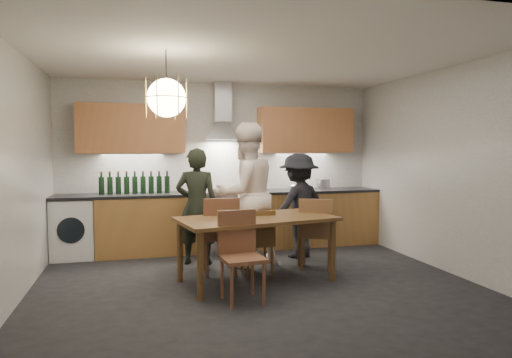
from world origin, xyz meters
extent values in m
plane|color=black|center=(0.00, 0.00, 0.00)|extent=(5.00, 5.00, 0.00)
cube|color=silver|center=(0.00, 2.25, 1.30)|extent=(5.00, 0.02, 2.60)
cube|color=silver|center=(0.00, -2.25, 1.30)|extent=(5.00, 0.02, 2.60)
cube|color=silver|center=(-2.50, 0.00, 1.30)|extent=(0.02, 4.50, 2.60)
cube|color=silver|center=(2.50, 0.00, 1.30)|extent=(0.02, 4.50, 2.60)
cube|color=white|center=(0.00, 0.00, 2.60)|extent=(5.00, 4.50, 0.02)
cube|color=tan|center=(-1.18, 1.95, 0.43)|extent=(1.45, 0.60, 0.86)
cube|color=tan|center=(1.48, 1.95, 0.43)|extent=(2.05, 0.60, 0.86)
cube|color=white|center=(-2.20, 1.95, 0.42)|extent=(0.58, 0.58, 0.85)
cube|color=black|center=(-1.48, 1.95, 0.88)|extent=(2.05, 0.62, 0.04)
cube|color=black|center=(1.48, 1.95, 0.88)|extent=(2.05, 0.62, 0.04)
cube|color=silver|center=(0.00, 1.95, 0.40)|extent=(0.90, 0.60, 0.80)
cube|color=black|center=(0.00, 1.66, 0.38)|extent=(0.78, 0.02, 0.42)
cube|color=slate|center=(0.00, 1.95, 0.84)|extent=(0.90, 0.60, 0.08)
cube|color=silver|center=(0.00, 1.69, 0.90)|extent=(0.90, 0.08, 0.04)
cube|color=#D58852|center=(-1.38, 2.08, 1.86)|extent=(1.55, 0.35, 0.72)
cube|color=#D58852|center=(1.38, 2.08, 1.86)|extent=(1.55, 0.35, 0.72)
cube|color=silver|center=(0.00, 2.12, 2.29)|extent=(0.26, 0.22, 0.62)
cylinder|color=black|center=(-1.00, -0.10, 2.35)|extent=(0.01, 0.01, 0.50)
sphere|color=#FFE0A5|center=(-1.00, -0.10, 2.10)|extent=(0.40, 0.40, 0.40)
torus|color=gold|center=(-1.00, -0.10, 2.10)|extent=(0.43, 0.43, 0.01)
cube|color=brown|center=(0.05, 0.18, 0.75)|extent=(1.95, 1.23, 0.04)
cylinder|color=brown|center=(-0.70, -0.34, 0.36)|extent=(0.07, 0.07, 0.73)
cylinder|color=brown|center=(-0.84, 0.39, 0.36)|extent=(0.07, 0.07, 0.73)
cylinder|color=brown|center=(0.93, -0.03, 0.36)|extent=(0.07, 0.07, 0.73)
cylinder|color=brown|center=(0.79, 0.70, 0.36)|extent=(0.07, 0.07, 0.73)
cube|color=brown|center=(-0.32, 0.63, 0.47)|extent=(0.46, 0.46, 0.04)
cube|color=brown|center=(-0.33, 0.43, 0.73)|extent=(0.44, 0.06, 0.48)
cylinder|color=brown|center=(-0.13, 0.80, 0.22)|extent=(0.04, 0.04, 0.45)
cylinder|color=brown|center=(-0.15, 0.44, 0.22)|extent=(0.04, 0.04, 0.45)
cylinder|color=brown|center=(-0.49, 0.82, 0.22)|extent=(0.04, 0.04, 0.45)
cylinder|color=brown|center=(-0.50, 0.46, 0.22)|extent=(0.04, 0.04, 0.45)
cube|color=brown|center=(0.12, 0.44, 0.40)|extent=(0.37, 0.37, 0.04)
cube|color=brown|center=(0.12, 0.27, 0.62)|extent=(0.37, 0.04, 0.41)
cylinder|color=brown|center=(0.27, 0.59, 0.19)|extent=(0.03, 0.03, 0.38)
cylinder|color=brown|center=(0.27, 0.29, 0.19)|extent=(0.03, 0.03, 0.38)
cylinder|color=brown|center=(-0.04, 0.59, 0.19)|extent=(0.03, 0.03, 0.38)
cylinder|color=brown|center=(-0.03, 0.29, 0.19)|extent=(0.03, 0.03, 0.38)
cube|color=brown|center=(0.94, 0.51, 0.45)|extent=(0.56, 0.56, 0.04)
cube|color=brown|center=(0.86, 0.34, 0.71)|extent=(0.40, 0.21, 0.46)
cylinder|color=brown|center=(1.16, 0.60, 0.22)|extent=(0.04, 0.04, 0.43)
cylinder|color=brown|center=(1.02, 0.29, 0.22)|extent=(0.04, 0.04, 0.43)
cylinder|color=brown|center=(0.85, 0.74, 0.22)|extent=(0.04, 0.04, 0.43)
cylinder|color=brown|center=(0.71, 0.43, 0.22)|extent=(0.04, 0.04, 0.43)
cube|color=brown|center=(-0.28, -0.49, 0.45)|extent=(0.46, 0.46, 0.04)
cube|color=brown|center=(-0.30, -0.30, 0.70)|extent=(0.42, 0.08, 0.46)
cylinder|color=brown|center=(-0.43, -0.67, 0.21)|extent=(0.04, 0.04, 0.43)
cylinder|color=brown|center=(-0.47, -0.34, 0.21)|extent=(0.04, 0.04, 0.43)
cylinder|color=brown|center=(-0.10, -0.64, 0.21)|extent=(0.04, 0.04, 0.43)
cylinder|color=brown|center=(-0.13, -0.30, 0.21)|extent=(0.04, 0.04, 0.43)
imported|color=black|center=(-0.53, 1.17, 0.79)|extent=(0.66, 0.52, 1.58)
imported|color=white|center=(0.09, 0.93, 0.96)|extent=(1.11, 0.97, 1.91)
imported|color=black|center=(0.94, 1.18, 0.75)|extent=(1.11, 0.88, 1.50)
imported|color=#B8B8BB|center=(1.20, 1.89, 0.94)|extent=(0.40, 0.40, 0.08)
cylinder|color=#A9A9AC|center=(1.66, 1.99, 0.98)|extent=(0.28, 0.28, 0.16)
camera|label=1|loc=(-1.32, -4.96, 1.59)|focal=32.00mm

